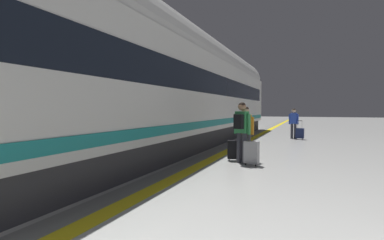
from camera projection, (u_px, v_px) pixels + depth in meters
safety_line_strip at (223, 153)px, 10.08m from camera, size 0.36×80.00×0.01m
tactile_edge_band at (214, 153)px, 10.20m from camera, size 0.63×80.00×0.01m
high_speed_train at (137, 77)px, 8.88m from camera, size 2.94×30.99×4.97m
passenger_near at (242, 127)px, 8.26m from camera, size 0.51×0.42×1.73m
suitcase_near at (252, 152)px, 7.97m from camera, size 0.41×0.29×0.66m
passenger_mid at (246, 129)px, 8.63m from camera, size 0.47×0.29×1.61m
suitcase_mid at (234, 150)px, 8.69m from camera, size 0.43×0.34×0.61m
passenger_far at (294, 121)px, 15.04m from camera, size 0.48×0.23×1.56m
suitcase_far at (300, 133)px, 14.71m from camera, size 0.41×0.28×0.95m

